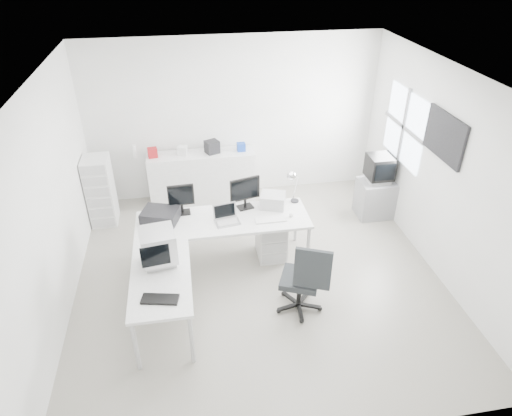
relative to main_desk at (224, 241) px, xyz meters
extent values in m
cube|color=#B8B3A5|center=(0.43, -0.39, -0.38)|extent=(5.00, 5.00, 0.01)
cube|color=white|center=(0.43, -0.39, 2.42)|extent=(5.00, 5.00, 0.01)
cube|color=silver|center=(0.43, 2.11, 1.02)|extent=(5.00, 0.02, 2.80)
cube|color=silver|center=(-2.07, -0.39, 1.02)|extent=(0.02, 5.00, 2.80)
cube|color=silver|center=(2.93, -0.39, 1.02)|extent=(0.02, 5.00, 2.80)
cube|color=white|center=(0.70, 0.05, -0.08)|extent=(0.40, 0.50, 0.60)
cube|color=black|center=(-0.85, 0.10, 0.46)|extent=(0.57, 0.50, 0.17)
cube|color=white|center=(0.65, -0.15, 0.38)|extent=(0.43, 0.14, 0.02)
sphere|color=white|center=(0.95, -0.10, 0.40)|extent=(0.06, 0.06, 0.06)
cube|color=#AAAAAA|center=(0.75, 0.22, 0.47)|extent=(0.42, 0.39, 0.20)
cube|color=black|center=(-0.85, -1.50, 0.39)|extent=(0.43, 0.24, 0.03)
cube|color=gray|center=(2.65, 0.87, -0.05)|extent=(0.59, 0.48, 0.64)
cube|color=white|center=(-0.18, 1.85, 0.08)|extent=(1.83, 0.46, 0.92)
cube|color=maroon|center=(-0.98, 1.85, 0.62)|extent=(0.17, 0.16, 0.16)
cube|color=white|center=(-0.48, 1.85, 0.62)|extent=(0.19, 0.17, 0.15)
cube|color=black|center=(0.02, 1.85, 0.65)|extent=(0.28, 0.27, 0.22)
cube|color=#173CA1|center=(0.52, 1.85, 0.61)|extent=(0.14, 0.13, 0.14)
cylinder|color=white|center=(-1.28, 1.89, 0.65)|extent=(0.07, 0.07, 0.22)
cube|color=white|center=(-1.85, 1.43, 0.20)|extent=(0.40, 0.48, 1.16)
camera|label=1|loc=(-0.44, -5.32, 3.84)|focal=32.00mm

